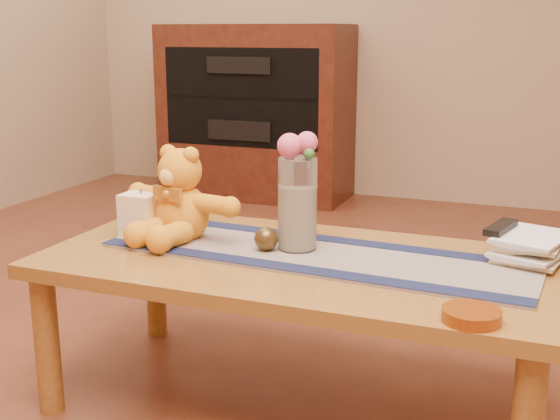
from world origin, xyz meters
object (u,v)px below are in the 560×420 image
at_px(amber_dish, 471,315).
at_px(book_bottom, 500,252).
at_px(teddy_bear, 182,194).
at_px(tv_remote, 501,227).
at_px(glass_vase, 297,204).
at_px(pillar_candle, 142,214).
at_px(bronze_ball, 266,239).

bearing_deg(amber_dish, book_bottom, 88.23).
relative_size(teddy_bear, amber_dish, 2.99).
xyz_separation_m(book_bottom, amber_dish, (-0.02, -0.51, 0.00)).
bearing_deg(tv_remote, glass_vase, -149.94).
bearing_deg(pillar_candle, book_bottom, 11.03).
distance_m(bronze_ball, amber_dish, 0.67).
xyz_separation_m(bronze_ball, tv_remote, (0.61, 0.21, 0.04)).
bearing_deg(book_bottom, pillar_candle, -158.13).
height_order(glass_vase, book_bottom, glass_vase).
bearing_deg(teddy_bear, amber_dish, -9.10).
distance_m(tv_remote, amber_dish, 0.50).
xyz_separation_m(glass_vase, amber_dish, (0.53, -0.34, -0.12)).
relative_size(bronze_ball, tv_remote, 0.42).
relative_size(glass_vase, amber_dish, 2.02).
bearing_deg(pillar_candle, tv_remote, 10.53).
relative_size(glass_vase, bronze_ball, 3.86).
bearing_deg(bronze_ball, glass_vase, 32.84).
relative_size(teddy_bear, bronze_ball, 5.69).
bearing_deg(glass_vase, pillar_candle, -175.99).
distance_m(pillar_candle, amber_dish, 1.06).
height_order(pillar_candle, bronze_ball, pillar_candle).
xyz_separation_m(bronze_ball, amber_dish, (0.60, -0.29, -0.03)).
distance_m(glass_vase, tv_remote, 0.56).
height_order(teddy_bear, bronze_ball, teddy_bear).
relative_size(teddy_bear, glass_vase, 1.47).
xyz_separation_m(pillar_candle, amber_dish, (1.01, -0.30, -0.06)).
height_order(teddy_bear, book_bottom, teddy_bear).
height_order(pillar_candle, book_bottom, pillar_candle).
height_order(pillar_candle, tv_remote, pillar_candle).
distance_m(book_bottom, amber_dish, 0.51).
bearing_deg(glass_vase, amber_dish, -32.82).
xyz_separation_m(bronze_ball, book_bottom, (0.62, 0.22, -0.03)).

